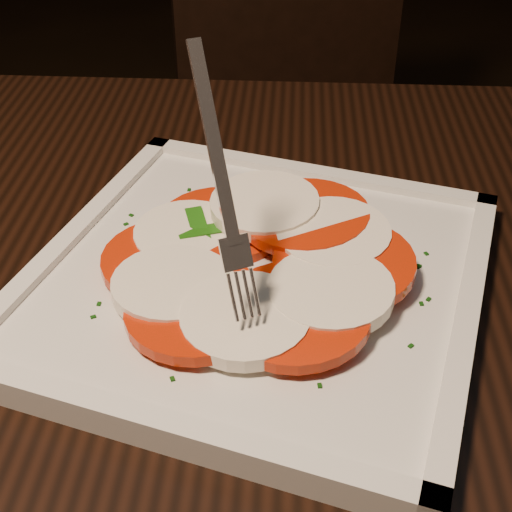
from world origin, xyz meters
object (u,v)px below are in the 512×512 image
at_px(table, 309,423).
at_px(fork, 215,173).
at_px(chair, 301,96).
at_px(plate, 256,282).

height_order(table, fork, fork).
bearing_deg(chair, plate, -107.38).
xyz_separation_m(chair, plate, (-0.08, -0.81, 0.22)).
distance_m(plate, fork, 0.11).
xyz_separation_m(table, fork, (-0.06, 0.01, 0.21)).
height_order(table, chair, chair).
xyz_separation_m(table, chair, (0.04, 0.84, -0.12)).
distance_m(table, plate, 0.12).
relative_size(table, plate, 4.14).
relative_size(plate, fork, 2.10).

